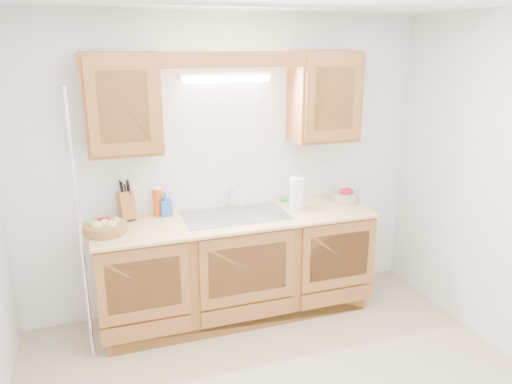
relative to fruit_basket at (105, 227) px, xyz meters
name	(u,v)px	position (x,y,z in m)	size (l,w,h in m)	color
room	(294,224)	(1.03, -1.16, 0.30)	(3.52, 3.50, 2.50)	tan
base_cabinets	(236,267)	(1.03, 0.04, -0.51)	(2.20, 0.60, 0.86)	#97572C
countertop	(236,219)	(1.03, 0.02, -0.07)	(2.30, 0.63, 0.04)	tan
upper_cabinet_left	(122,104)	(0.20, 0.17, 0.88)	(0.55, 0.33, 0.75)	#97572C
upper_cabinet_right	(324,97)	(1.86, 0.17, 0.88)	(0.55, 0.33, 0.75)	#97572C
valance	(234,59)	(1.03, 0.03, 1.19)	(2.20, 0.05, 0.12)	#97572C
fluorescent_fixture	(226,77)	(1.03, 0.25, 1.05)	(0.76, 0.08, 0.08)	white
sink	(236,224)	(1.03, 0.04, -0.12)	(0.84, 0.46, 0.36)	#9E9EA3
wire_shelf_pole	(80,233)	(-0.17, -0.23, 0.05)	(0.03, 0.03, 2.00)	silver
outlet_plate	(326,169)	(1.98, 0.33, 0.20)	(0.08, 0.01, 0.12)	white
fruit_basket	(105,227)	(0.00, 0.00, 0.00)	(0.33, 0.33, 0.10)	olive
knife_block	(126,205)	(0.18, 0.25, 0.07)	(0.14, 0.20, 0.33)	#97572C
orange_canister	(158,201)	(0.44, 0.28, 0.07)	(0.10, 0.10, 0.23)	#F1580D
soap_bottle	(165,204)	(0.49, 0.24, 0.05)	(0.09, 0.09, 0.20)	blue
sponge	(286,200)	(1.57, 0.28, -0.04)	(0.11, 0.08, 0.02)	#CC333F
paper_towel	(297,194)	(1.57, 0.04, 0.09)	(0.16, 0.16, 0.32)	silver
apple_bowl	(345,196)	(2.06, 0.08, 0.01)	(0.30, 0.30, 0.12)	silver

